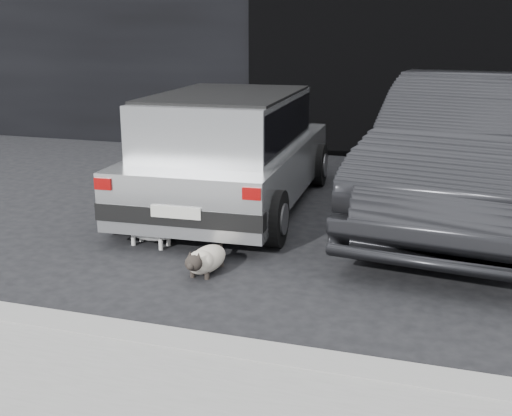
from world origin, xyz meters
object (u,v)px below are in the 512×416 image
(silver_hatchback, at_px, (231,146))
(cat_siamese, at_px, (205,260))
(second_car, at_px, (471,149))
(cat_white, at_px, (153,228))

(silver_hatchback, xyz_separation_m, cat_siamese, (0.46, -1.95, -0.58))
(second_car, relative_size, cat_white, 5.96)
(silver_hatchback, relative_size, second_car, 0.78)
(cat_white, bearing_deg, second_car, 129.84)
(silver_hatchback, relative_size, cat_white, 4.67)
(silver_hatchback, xyz_separation_m, second_car, (2.50, 0.30, 0.05))
(cat_siamese, relative_size, cat_white, 1.00)
(second_car, bearing_deg, cat_white, -140.62)
(silver_hatchback, height_order, second_car, second_car)
(silver_hatchback, distance_m, cat_white, 1.56)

